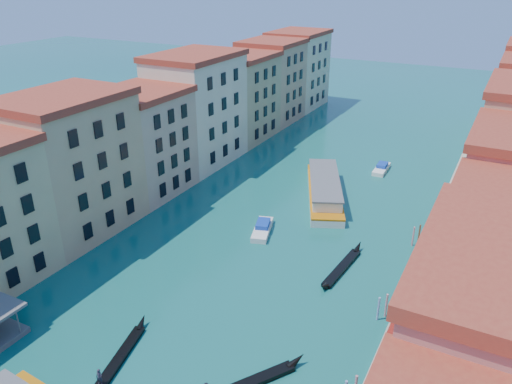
{
  "coord_description": "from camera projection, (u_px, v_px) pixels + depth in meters",
  "views": [
    {
      "loc": [
        27.18,
        -6.11,
        35.3
      ],
      "look_at": [
        -1.62,
        48.75,
        7.21
      ],
      "focal_mm": 35.0,
      "sensor_mm": 36.0,
      "label": 1
    }
  ],
  "objects": [
    {
      "name": "left_bank_palazzos",
      "position": [
        178.0,
        121.0,
        90.17
      ],
      "size": [
        12.8,
        128.4,
        21.0
      ],
      "color": "beige",
      "rests_on": "ground"
    },
    {
      "name": "quay",
      "position": [
        448.0,
        224.0,
        73.91
      ],
      "size": [
        4.0,
        140.0,
        1.0
      ],
      "primitive_type": "cube",
      "color": "gray",
      "rests_on": "ground"
    },
    {
      "name": "vaporetto_far",
      "position": [
        324.0,
        189.0,
        83.15
      ],
      "size": [
        13.52,
        22.43,
        3.31
      ],
      "rotation": [
        0.0,
        0.0,
        0.41
      ],
      "color": "silver",
      "rests_on": "ground"
    },
    {
      "name": "motorboat_mid",
      "position": [
        262.0,
        228.0,
        72.48
      ],
      "size": [
        4.18,
        7.31,
        1.45
      ],
      "rotation": [
        0.0,
        0.0,
        0.3
      ],
      "color": "silver",
      "rests_on": "ground"
    },
    {
      "name": "gondola_far",
      "position": [
        343.0,
        266.0,
        63.71
      ],
      "size": [
        2.07,
        12.73,
        1.8
      ],
      "rotation": [
        0.0,
        0.0,
        -0.09
      ],
      "color": "black",
      "rests_on": "ground"
    },
    {
      "name": "mooring_poles_right",
      "position": [
        355.0,
        374.0,
        45.61
      ],
      "size": [
        1.44,
        54.24,
        3.2
      ],
      "color": "#52301C",
      "rests_on": "ground"
    },
    {
      "name": "gondola_fore",
      "position": [
        120.0,
        356.0,
        48.99
      ],
      "size": [
        3.72,
        11.58,
        2.34
      ],
      "rotation": [
        0.0,
        0.0,
        0.25
      ],
      "color": "black",
      "rests_on": "ground"
    },
    {
      "name": "gondola_right",
      "position": [
        245.0,
        383.0,
        45.65
      ],
      "size": [
        7.78,
        11.09,
        2.53
      ],
      "rotation": [
        0.0,
        0.0,
        -0.58
      ],
      "color": "black",
      "rests_on": "ground"
    },
    {
      "name": "motorboat_far",
      "position": [
        382.0,
        168.0,
        94.18
      ],
      "size": [
        2.22,
        6.61,
        1.36
      ],
      "rotation": [
        0.0,
        0.0,
        0.02
      ],
      "color": "white",
      "rests_on": "ground"
    }
  ]
}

